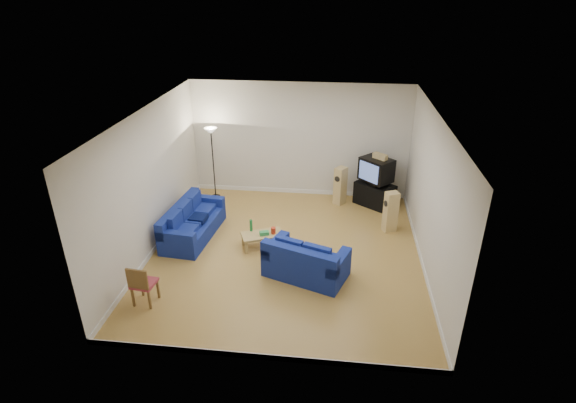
# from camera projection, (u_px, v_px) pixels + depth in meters

# --- Properties ---
(room) EXTENTS (6.01, 6.51, 3.21)m
(room) POSITION_uv_depth(u_px,v_px,m) (286.00, 191.00, 9.53)
(room) COLOR olive
(room) RESTS_ON ground
(sofa_three_seat) EXTENTS (1.09, 2.15, 0.80)m
(sofa_three_seat) POSITION_uv_depth(u_px,v_px,m) (191.00, 225.00, 10.77)
(sofa_three_seat) COLOR navy
(sofa_three_seat) RESTS_ON ground
(sofa_loveseat) EXTENTS (1.86, 1.43, 0.82)m
(sofa_loveseat) POSITION_uv_depth(u_px,v_px,m) (305.00, 264.00, 9.25)
(sofa_loveseat) COLOR navy
(sofa_loveseat) RESTS_ON ground
(coffee_table) EXTENTS (1.04, 0.80, 0.34)m
(coffee_table) POSITION_uv_depth(u_px,v_px,m) (262.00, 236.00, 10.31)
(coffee_table) COLOR tan
(coffee_table) RESTS_ON ground
(bottle) EXTENTS (0.09, 0.09, 0.29)m
(bottle) POSITION_uv_depth(u_px,v_px,m) (251.00, 225.00, 10.35)
(bottle) COLOR #197233
(bottle) RESTS_ON coffee_table
(tissue_box) EXTENTS (0.24, 0.18, 0.09)m
(tissue_box) POSITION_uv_depth(u_px,v_px,m) (264.00, 233.00, 10.23)
(tissue_box) COLOR green
(tissue_box) RESTS_ON coffee_table
(red_canister) EXTENTS (0.13, 0.13, 0.15)m
(red_canister) POSITION_uv_depth(u_px,v_px,m) (273.00, 231.00, 10.27)
(red_canister) COLOR red
(red_canister) RESTS_ON coffee_table
(remote) EXTENTS (0.18, 0.07, 0.02)m
(remote) POSITION_uv_depth(u_px,v_px,m) (278.00, 238.00, 10.09)
(remote) COLOR black
(remote) RESTS_ON coffee_table
(tv_stand) EXTENTS (1.17, 1.08, 0.63)m
(tv_stand) POSITION_uv_depth(u_px,v_px,m) (375.00, 194.00, 12.26)
(tv_stand) COLOR black
(tv_stand) RESTS_ON ground
(av_receiver) EXTENTS (0.51, 0.52, 0.09)m
(av_receiver) POSITION_uv_depth(u_px,v_px,m) (375.00, 183.00, 12.06)
(av_receiver) COLOR black
(av_receiver) RESTS_ON tv_stand
(television) EXTENTS (0.99, 0.99, 0.62)m
(television) POSITION_uv_depth(u_px,v_px,m) (376.00, 170.00, 11.96)
(television) COLOR black
(television) RESTS_ON av_receiver
(centre_speaker) EXTENTS (0.40, 0.37, 0.14)m
(centre_speaker) POSITION_uv_depth(u_px,v_px,m) (380.00, 156.00, 11.79)
(centre_speaker) COLOR tan
(centre_speaker) RESTS_ON television
(speaker_left) EXTENTS (0.38, 0.40, 1.06)m
(speaker_left) POSITION_uv_depth(u_px,v_px,m) (340.00, 186.00, 12.26)
(speaker_left) COLOR tan
(speaker_left) RESTS_ON ground
(speaker_right) EXTENTS (0.37, 0.34, 1.03)m
(speaker_right) POSITION_uv_depth(u_px,v_px,m) (391.00, 212.00, 10.90)
(speaker_right) COLOR tan
(speaker_right) RESTS_ON ground
(floor_lamp) EXTENTS (0.35, 0.35, 2.04)m
(floor_lamp) POSITION_uv_depth(u_px,v_px,m) (212.00, 141.00, 12.11)
(floor_lamp) COLOR black
(floor_lamp) RESTS_ON ground
(dining_chair) EXTENTS (0.46, 0.46, 0.86)m
(dining_chair) POSITION_uv_depth(u_px,v_px,m) (142.00, 283.00, 8.36)
(dining_chair) COLOR brown
(dining_chair) RESTS_ON ground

